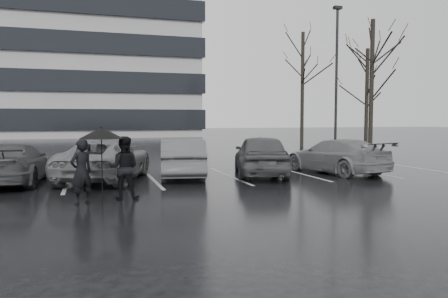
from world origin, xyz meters
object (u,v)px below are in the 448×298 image
at_px(pedestrian_right, 124,168).
at_px(tree_east, 371,87).
at_px(car_west_a, 182,158).
at_px(car_west_b, 106,160).
at_px(car_main, 261,155).
at_px(car_west_c, 14,164).
at_px(pedestrian_left, 81,172).
at_px(tree_north, 302,90).
at_px(lamp_post, 336,89).
at_px(tree_ne, 367,99).
at_px(car_east, 335,156).

xyz_separation_m(pedestrian_right, tree_east, (15.43, 11.07, 3.18)).
height_order(car_west_a, car_west_b, car_west_a).
distance_m(car_west_a, pedestrian_right, 4.42).
bearing_deg(car_main, pedestrian_right, 48.95).
distance_m(car_west_c, pedestrian_right, 4.95).
xyz_separation_m(car_main, car_west_c, (-8.37, 0.42, -0.11)).
bearing_deg(pedestrian_left, car_west_b, -131.52).
relative_size(car_main, tree_north, 0.52).
height_order(car_west_a, car_west_c, car_west_a).
bearing_deg(car_west_a, tree_east, -141.73).
bearing_deg(tree_north, lamp_post, -105.96).
distance_m(car_west_b, car_west_c, 2.86).
bearing_deg(tree_ne, pedestrian_left, -140.88).
bearing_deg(pedestrian_right, car_west_a, -108.52).
bearing_deg(car_west_a, tree_north, -121.10).
distance_m(tree_ne, tree_north, 4.67).
height_order(car_west_a, pedestrian_left, pedestrian_left).
bearing_deg(car_west_c, car_west_b, -175.85).
bearing_deg(car_main, tree_east, -126.99).
bearing_deg(lamp_post, car_east, -121.38).
bearing_deg(car_west_c, tree_ne, -147.38).
bearing_deg(car_main, tree_north, -106.11).
relative_size(car_main, pedestrian_right, 2.72).
bearing_deg(car_west_b, car_west_c, 18.11).
bearing_deg(pedestrian_left, tree_ne, -172.55).
bearing_deg(car_west_b, tree_north, -117.44).
xyz_separation_m(car_west_a, car_east, (5.88, -0.60, -0.04)).
xyz_separation_m(car_east, tree_north, (6.23, 14.90, 3.59)).
bearing_deg(tree_north, car_west_c, -140.94).
xyz_separation_m(car_east, pedestrian_left, (-9.23, -3.52, 0.14)).
distance_m(car_west_c, tree_ne, 24.11).
height_order(car_west_b, lamp_post, lamp_post).
bearing_deg(lamp_post, car_west_a, -150.24).
relative_size(car_main, lamp_post, 0.55).
bearing_deg(lamp_post, tree_north, 74.04).
distance_m(car_west_a, pedestrian_left, 5.31).
distance_m(car_main, car_west_a, 2.91).
height_order(car_east, tree_ne, tree_ne).
xyz_separation_m(car_west_a, car_west_b, (-2.63, -0.00, -0.01)).
xyz_separation_m(car_west_b, pedestrian_right, (0.33, -3.77, 0.13)).
height_order(car_main, pedestrian_left, pedestrian_left).
distance_m(pedestrian_left, lamp_post, 16.38).
height_order(car_main, tree_north, tree_north).
relative_size(car_west_c, lamp_post, 0.55).
relative_size(car_west_b, tree_east, 0.62).
bearing_deg(lamp_post, pedestrian_left, -143.41).
bearing_deg(tree_ne, car_west_b, -148.23).
height_order(car_west_b, car_west_c, car_west_b).
bearing_deg(tree_ne, tree_east, -122.01).
distance_m(car_main, tree_east, 13.22).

